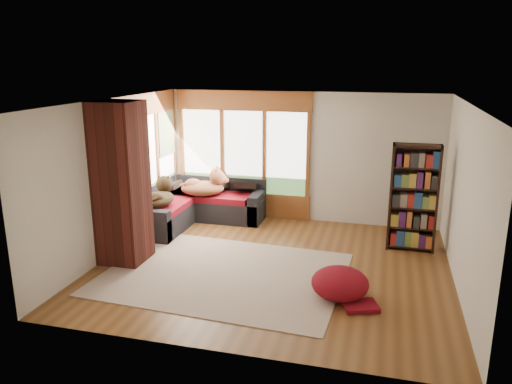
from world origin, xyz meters
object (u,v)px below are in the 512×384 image
at_px(brick_chimney, 121,183).
at_px(bookshelf, 413,198).
at_px(dog_tan, 206,184).
at_px(dog_brindle, 160,194).
at_px(pouf, 340,282).
at_px(area_rug, 224,273).
at_px(sectional_sofa, 197,209).

height_order(brick_chimney, bookshelf, brick_chimney).
bearing_deg(dog_tan, dog_brindle, -139.22).
bearing_deg(brick_chimney, pouf, -7.49).
height_order(area_rug, dog_tan, dog_tan).
bearing_deg(area_rug, bookshelf, 32.73).
height_order(brick_chimney, pouf, brick_chimney).
bearing_deg(bookshelf, dog_brindle, -176.04).
distance_m(area_rug, pouf, 1.85).
xyz_separation_m(dog_tan, dog_brindle, (-0.59, -0.89, -0.02)).
xyz_separation_m(brick_chimney, pouf, (3.54, -0.47, -1.07)).
height_order(brick_chimney, dog_tan, brick_chimney).
distance_m(brick_chimney, dog_tan, 2.38).
relative_size(dog_tan, dog_brindle, 1.16).
distance_m(dog_tan, dog_brindle, 1.06).
bearing_deg(area_rug, pouf, -10.73).
xyz_separation_m(brick_chimney, dog_brindle, (0.00, 1.36, -0.53)).
bearing_deg(bookshelf, sectional_sofa, 174.81).
distance_m(brick_chimney, area_rug, 2.17).
xyz_separation_m(bookshelf, pouf, (-1.00, -2.14, -0.70)).
bearing_deg(sectional_sofa, dog_tan, 49.65).
relative_size(bookshelf, dog_brindle, 2.14).
bearing_deg(sectional_sofa, bookshelf, -9.49).
bearing_deg(dog_brindle, bookshelf, -89.08).
bearing_deg(sectional_sofa, dog_brindle, -127.22).
relative_size(bookshelf, pouf, 2.33).
relative_size(sectional_sofa, bookshelf, 1.19).
height_order(area_rug, bookshelf, bookshelf).
xyz_separation_m(brick_chimney, sectional_sofa, (0.45, 2.05, -1.00)).
distance_m(sectional_sofa, area_rug, 2.55).
xyz_separation_m(pouf, dog_tan, (-2.95, 2.71, 0.56)).
distance_m(area_rug, bookshelf, 3.45).
bearing_deg(pouf, bookshelf, 64.99).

